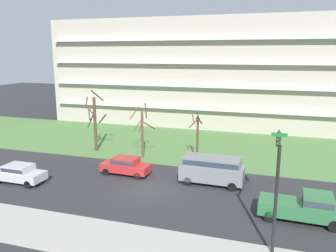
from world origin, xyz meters
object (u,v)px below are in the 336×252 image
(tree_left, at_px, (142,131))
(van_gray_center_right, at_px, (212,168))
(traffic_signal_mast, at_px, (277,170))
(tree_center, at_px, (197,137))
(pickup_green_near_right, at_px, (306,207))
(sedan_silver_center_left, at_px, (19,173))
(sedan_red_near_left, at_px, (126,165))
(tree_far_left, at_px, (95,121))

(tree_left, distance_m, van_gray_center_right, 9.72)
(traffic_signal_mast, bearing_deg, tree_center, 120.78)
(tree_left, bearing_deg, pickup_green_near_right, -32.33)
(sedan_silver_center_left, relative_size, van_gray_center_right, 0.84)
(sedan_red_near_left, xyz_separation_m, pickup_green_near_right, (14.72, -4.51, 0.14))
(sedan_red_near_left, relative_size, van_gray_center_right, 0.85)
(tree_left, xyz_separation_m, traffic_signal_mast, (13.15, -12.39, 1.37))
(sedan_red_near_left, distance_m, sedan_silver_center_left, 8.92)
(van_gray_center_right, bearing_deg, tree_center, -63.18)
(sedan_silver_center_left, bearing_deg, tree_far_left, 82.64)
(sedan_red_near_left, xyz_separation_m, van_gray_center_right, (7.79, -0.00, 0.52))
(pickup_green_near_right, bearing_deg, sedan_red_near_left, 165.15)
(tree_left, xyz_separation_m, sedan_red_near_left, (0.39, -5.06, -2.00))
(tree_left, bearing_deg, sedan_red_near_left, -85.60)
(pickup_green_near_right, bearing_deg, tree_left, 149.84)
(sedan_silver_center_left, bearing_deg, tree_center, 37.05)
(sedan_silver_center_left, xyz_separation_m, pickup_green_near_right, (22.43, -0.01, 0.14))
(tree_center, distance_m, van_gray_center_right, 5.77)
(tree_left, relative_size, tree_center, 1.15)
(sedan_red_near_left, bearing_deg, tree_far_left, -40.17)
(tree_far_left, bearing_deg, van_gray_center_right, -22.37)
(tree_left, relative_size, traffic_signal_mast, 0.95)
(tree_left, height_order, sedan_silver_center_left, tree_left)
(sedan_red_near_left, height_order, pickup_green_near_right, pickup_green_near_right)
(sedan_silver_center_left, bearing_deg, sedan_red_near_left, 31.11)
(van_gray_center_right, bearing_deg, tree_left, -30.40)
(sedan_silver_center_left, distance_m, pickup_green_near_right, 22.43)
(sedan_silver_center_left, distance_m, van_gray_center_right, 16.14)
(tree_center, bearing_deg, pickup_green_near_right, -45.69)
(sedan_red_near_left, bearing_deg, tree_center, -133.96)
(pickup_green_near_right, bearing_deg, sedan_silver_center_left, -177.85)
(traffic_signal_mast, bearing_deg, tree_far_left, 145.40)
(tree_far_left, height_order, traffic_signal_mast, tree_far_left)
(tree_center, bearing_deg, tree_left, -179.78)
(van_gray_center_right, bearing_deg, sedan_silver_center_left, 17.53)
(tree_far_left, relative_size, sedan_silver_center_left, 1.57)
(pickup_green_near_right, bearing_deg, tree_center, 136.48)
(van_gray_center_right, distance_m, traffic_signal_mast, 9.30)
(tree_center, height_order, van_gray_center_right, tree_center)
(traffic_signal_mast, bearing_deg, tree_left, 136.70)
(tree_far_left, bearing_deg, sedan_red_near_left, -42.80)
(sedan_red_near_left, distance_m, pickup_green_near_right, 15.40)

